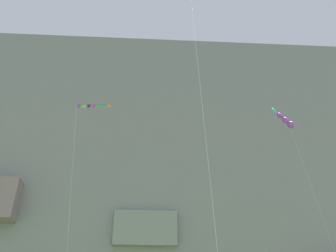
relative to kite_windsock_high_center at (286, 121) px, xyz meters
The scene contains 3 objects.
cliff_face 39.15m from the kite_windsock_high_center, 113.95° to the left, with size 180.00×29.33×64.51m.
kite_windsock_high_center is the anchor object (origin of this frame).
kite_banner_upper_right 22.21m from the kite_windsock_high_center, behind, with size 4.09×1.70×29.88m.
Camera 1 is at (0.28, -3.52, 2.38)m, focal length 41.92 mm.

